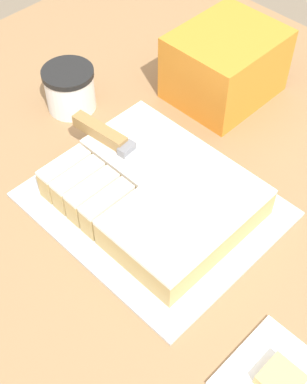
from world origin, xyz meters
TOP-DOWN VIEW (x-y plane):
  - countertop at (0.00, 0.00)m, footprint 1.40×1.10m
  - cake_board at (-0.05, -0.07)m, footprint 0.38×0.32m
  - cake at (-0.05, -0.07)m, footprint 0.30×0.24m
  - knife at (-0.16, -0.06)m, footprint 0.27×0.05m
  - coffee_cup at (-0.34, -0.01)m, footprint 0.10×0.10m
  - paper_napkin at (0.27, -0.17)m, footprint 0.14×0.14m
  - brownie at (0.27, -0.17)m, footprint 0.05×0.05m
  - storage_box at (-0.16, 0.23)m, footprint 0.17×0.20m

SIDE VIEW (x-z plane):
  - countertop at x=0.00m, z-range 0.00..0.95m
  - cake_board at x=-0.05m, z-range 0.95..0.96m
  - paper_napkin at x=0.27m, z-range 0.95..0.96m
  - brownie at x=0.27m, z-range 0.96..0.98m
  - cake at x=-0.05m, z-range 0.96..1.02m
  - coffee_cup at x=-0.34m, z-range 0.96..1.04m
  - storage_box at x=-0.16m, z-range 0.95..1.09m
  - knife at x=-0.16m, z-range 1.02..1.04m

